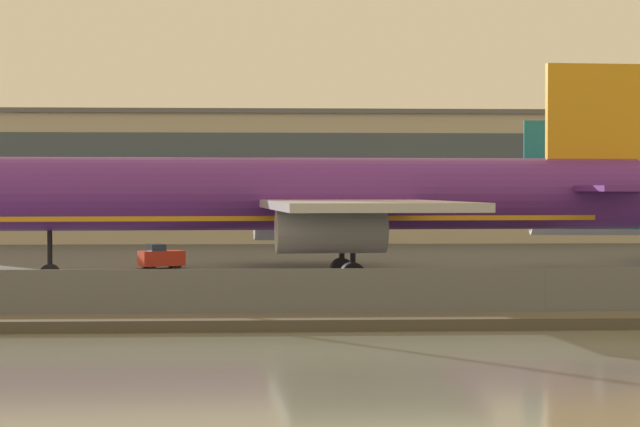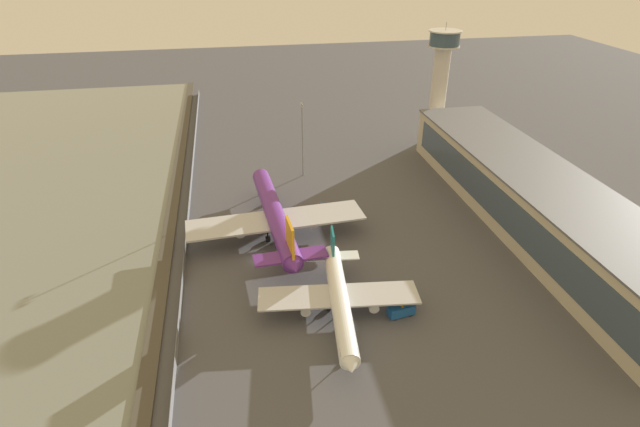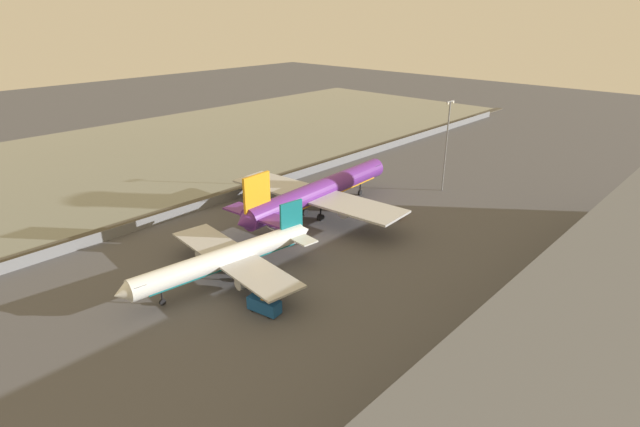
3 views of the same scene
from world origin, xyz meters
The scene contains 9 objects.
ground_plane centered at (0.00, 0.00, 0.00)m, with size 500.00×500.00×0.00m, color #4C4C51.
waterfront_lagoon centered at (0.00, -71.00, 0.00)m, with size 320.00×98.00×0.01m.
shoreline_seawall centered at (0.00, -20.50, 0.25)m, with size 320.00×3.00×0.50m.
perimeter_fence centered at (0.00, -16.00, 1.12)m, with size 280.00×0.10×2.23m.
cargo_jet_purple centered at (-9.89, 5.45, 5.37)m, with size 49.67×42.85×14.07m.
passenger_jet_white_teal centered at (21.95, 14.19, 4.15)m, with size 36.51×31.47×10.88m.
baggage_tug centered at (-20.32, 19.27, 0.81)m, with size 3.58×2.78×1.80m.
ops_van centered at (24.25, 25.87, 1.28)m, with size 2.94×5.48×2.48m.
apron_light_mast_apron_west centered at (-42.93, 17.38, 12.59)m, with size 3.20×0.40×22.60m.
Camera 3 is at (65.63, 75.93, 42.55)m, focal length 28.00 mm.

